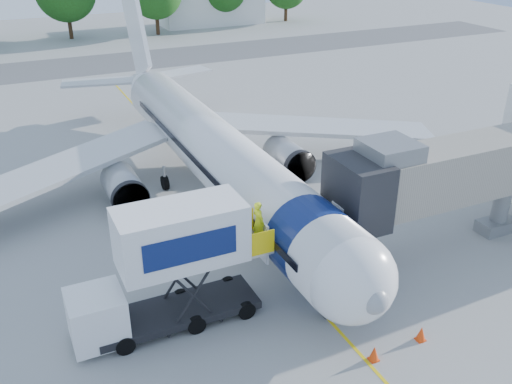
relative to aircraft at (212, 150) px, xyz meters
name	(u,v)px	position (x,y,z in m)	size (l,w,h in m)	color
ground	(240,222)	(0.00, -4.12, -2.95)	(160.00, 160.00, 0.00)	#9B9B99
guidance_line	(240,222)	(0.00, -4.12, -2.94)	(0.15, 70.00, 0.01)	yellow
taxiway_strip	(97,64)	(0.00, 37.88, -2.94)	(120.00, 10.00, 0.01)	#59595B
aircraft	(212,150)	(0.00, 0.00, 0.00)	(34.17, 37.73, 11.35)	white
jet_bridge	(444,174)	(7.99, -11.12, 1.39)	(13.90, 3.20, 6.60)	#9C9585
catering_hiloader	(168,269)	(-6.26, -11.12, -0.19)	(8.55, 2.44, 5.50)	black
safety_cone_a	(421,334)	(2.75, -16.53, -2.63)	(0.42, 0.42, 0.67)	#F03D0C
safety_cone_b	(374,354)	(0.30, -16.68, -2.63)	(0.42, 0.42, 0.66)	#F03D0C
outbuilding_right	(210,7)	(22.00, 57.88, -0.29)	(16.40, 7.40, 5.30)	silver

